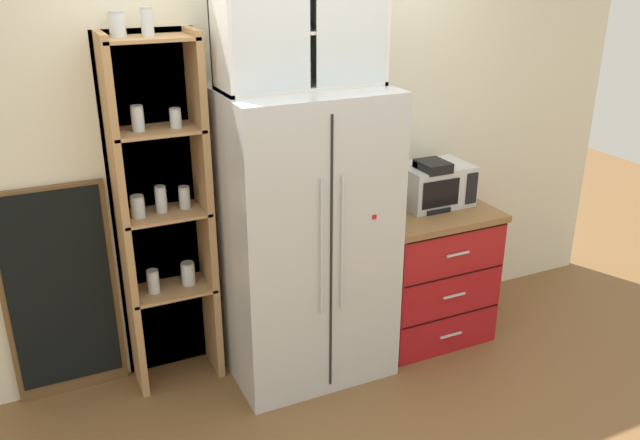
# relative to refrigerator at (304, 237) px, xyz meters

# --- Properties ---
(ground_plane) EXTENTS (10.77, 10.77, 0.00)m
(ground_plane) POSITION_rel_refrigerator_xyz_m (-0.00, -0.00, -0.86)
(ground_plane) COLOR brown
(wall_back_cream) EXTENTS (5.06, 0.10, 2.55)m
(wall_back_cream) POSITION_rel_refrigerator_xyz_m (-0.00, 0.40, 0.42)
(wall_back_cream) COLOR silver
(wall_back_cream) RESTS_ON ground
(refrigerator) EXTENTS (0.92, 0.72, 1.71)m
(refrigerator) POSITION_rel_refrigerator_xyz_m (0.00, 0.00, 0.00)
(refrigerator) COLOR silver
(refrigerator) RESTS_ON ground
(pantry_shelf_column) EXTENTS (0.53, 0.32, 2.13)m
(pantry_shelf_column) POSITION_rel_refrigerator_xyz_m (-0.75, 0.28, 0.20)
(pantry_shelf_column) COLOR brown
(pantry_shelf_column) RESTS_ON ground
(counter_cabinet) EXTENTS (0.77, 0.68, 0.89)m
(counter_cabinet) POSITION_rel_refrigerator_xyz_m (0.87, 0.03, -0.41)
(counter_cabinet) COLOR #A8161C
(counter_cabinet) RESTS_ON ground
(microwave) EXTENTS (0.44, 0.33, 0.26)m
(microwave) POSITION_rel_refrigerator_xyz_m (0.93, 0.07, 0.16)
(microwave) COLOR silver
(microwave) RESTS_ON counter_cabinet
(coffee_maker) EXTENTS (0.17, 0.20, 0.31)m
(coffee_maker) POSITION_rel_refrigerator_xyz_m (0.87, 0.03, 0.18)
(coffee_maker) COLOR black
(coffee_maker) RESTS_ON counter_cabinet
(mug_charcoal) EXTENTS (0.11, 0.08, 0.09)m
(mug_charcoal) POSITION_rel_refrigerator_xyz_m (0.61, 0.02, 0.08)
(mug_charcoal) COLOR #2D2D33
(mug_charcoal) RESTS_ON counter_cabinet
(bottle_green) EXTENTS (0.07, 0.07, 0.29)m
(bottle_green) POSITION_rel_refrigerator_xyz_m (0.87, -0.02, 0.16)
(bottle_green) COLOR #285B33
(bottle_green) RESTS_ON counter_cabinet
(bottle_cobalt) EXTENTS (0.07, 0.07, 0.30)m
(bottle_cobalt) POSITION_rel_refrigerator_xyz_m (0.87, -0.03, 0.16)
(bottle_cobalt) COLOR navy
(bottle_cobalt) RESTS_ON counter_cabinet
(upper_cabinet) EXTENTS (0.88, 0.32, 0.58)m
(upper_cabinet) POSITION_rel_refrigerator_xyz_m (-0.00, 0.05, 1.15)
(upper_cabinet) COLOR silver
(upper_cabinet) RESTS_ON refrigerator
(chalkboard_menu) EXTENTS (0.60, 0.04, 1.25)m
(chalkboard_menu) POSITION_rel_refrigerator_xyz_m (-1.33, 0.33, -0.23)
(chalkboard_menu) COLOR brown
(chalkboard_menu) RESTS_ON ground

